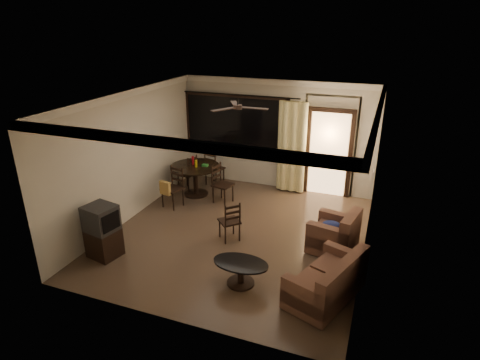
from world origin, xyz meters
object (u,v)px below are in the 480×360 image
at_px(dining_chair_west, 188,180).
at_px(dining_chair_east, 223,191).
at_px(tv_cabinet, 103,231).
at_px(dining_table, 195,172).
at_px(sofa, 328,282).
at_px(dining_chair_south, 172,195).
at_px(side_chair, 230,228).
at_px(dining_chair_north, 215,175).
at_px(armchair, 336,235).
at_px(coffee_table, 241,269).

xyz_separation_m(dining_chair_west, dining_chair_east, (1.13, -0.38, 0.00)).
bearing_deg(tv_cabinet, dining_table, 95.24).
distance_m(dining_chair_west, sofa, 5.18).
bearing_deg(dining_chair_south, dining_table, 89.90).
bearing_deg(side_chair, dining_chair_north, -104.90).
relative_size(dining_chair_west, armchair, 1.00).
xyz_separation_m(dining_table, dining_chair_north, (0.18, 0.77, -0.32)).
bearing_deg(dining_chair_east, side_chair, -139.35).
distance_m(dining_table, dining_chair_south, 0.91).
bearing_deg(sofa, dining_chair_east, 157.45).
distance_m(dining_chair_south, dining_chair_north, 1.64).
bearing_deg(dining_chair_north, dining_chair_east, 136.76).
relative_size(dining_chair_west, coffee_table, 1.00).
xyz_separation_m(dining_chair_north, armchair, (3.51, -2.24, 0.06)).
xyz_separation_m(dining_chair_south, armchair, (3.89, -0.64, 0.03)).
bearing_deg(dining_chair_north, dining_table, 90.11).
bearing_deg(dining_table, dining_chair_south, -103.28).
xyz_separation_m(dining_chair_north, sofa, (3.61, -3.73, 0.02)).
bearing_deg(sofa, armchair, 114.15).
distance_m(dining_table, armchair, 3.98).
bearing_deg(armchair, dining_chair_west, 168.53).
xyz_separation_m(dining_chair_west, coffee_table, (2.68, -3.27, -0.00)).
height_order(dining_chair_north, coffee_table, dining_chair_north).
bearing_deg(sofa, dining_chair_west, 162.90).
distance_m(dining_chair_east, dining_chair_north, 1.15).
bearing_deg(side_chair, sofa, 106.57).
height_order(dining_chair_north, side_chair, dining_chair_north).
xyz_separation_m(dining_chair_south, tv_cabinet, (-0.13, -2.33, 0.21)).
bearing_deg(dining_chair_east, armchair, -100.88).
distance_m(dining_table, dining_chair_east, 0.90).
xyz_separation_m(tv_cabinet, armchair, (4.02, 1.69, -0.18)).
relative_size(tv_cabinet, coffee_table, 1.08).
relative_size(dining_chair_east, coffee_table, 1.00).
bearing_deg(armchair, dining_table, 169.30).
xyz_separation_m(armchair, side_chair, (-2.05, -0.31, -0.09)).
xyz_separation_m(dining_table, coffee_table, (2.36, -3.08, -0.33)).
xyz_separation_m(dining_chair_north, coffee_table, (2.18, -3.85, -0.00)).
height_order(dining_chair_west, side_chair, dining_chair_west).
height_order(dining_table, sofa, dining_table).
relative_size(dining_table, coffee_table, 1.29).
height_order(dining_table, dining_chair_north, dining_table).
height_order(sofa, armchair, armchair).
distance_m(dining_chair_west, armchair, 4.34).
bearing_deg(coffee_table, dining_chair_north, 119.56).
height_order(dining_chair_north, armchair, dining_chair_north).
xyz_separation_m(dining_table, tv_cabinet, (-0.33, -3.16, -0.09)).
distance_m(dining_table, sofa, 4.82).
relative_size(dining_chair_west, tv_cabinet, 0.93).
bearing_deg(side_chair, dining_chair_west, -89.98).
relative_size(dining_chair_west, dining_chair_south, 1.00).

